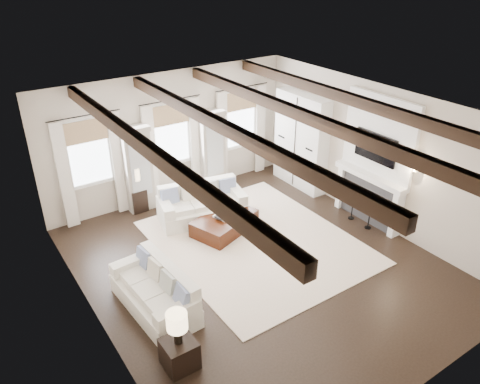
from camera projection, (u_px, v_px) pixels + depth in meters
ground at (259, 264)px, 9.53m from camera, size 7.50×7.50×0.00m
room_shell at (264, 157)px, 9.69m from camera, size 6.54×7.54×3.22m
area_rug at (256, 242)px, 10.24m from camera, size 3.81×4.53×0.02m
sofa_back at (201, 205)px, 11.02m from camera, size 2.14×1.30×0.85m
sofa_left at (157, 292)px, 8.27m from camera, size 0.96×1.94×0.81m
ottoman at (225, 224)px, 10.58m from camera, size 1.65×1.31×0.38m
tray at (226, 215)px, 10.53m from camera, size 0.60×0.52×0.04m
book_lower at (221, 216)px, 10.39m from camera, size 0.31×0.27×0.04m
book_upper at (223, 214)px, 10.39m from camera, size 0.26×0.23×0.03m
book_loose at (241, 210)px, 10.73m from camera, size 0.28×0.25×0.03m
side_table_front at (180, 354)px, 7.12m from camera, size 0.49×0.49×0.49m
lamp_front at (177, 323)px, 6.83m from camera, size 0.32×0.32×0.55m
side_table_back at (138, 200)px, 11.39m from camera, size 0.38×0.38×0.57m
lamp_back at (135, 174)px, 11.07m from camera, size 0.34×0.34×0.59m
candlestick_near at (369, 216)px, 10.63m from camera, size 0.15×0.15×0.74m
candlestick_far at (352, 208)px, 11.02m from camera, size 0.14×0.14×0.71m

